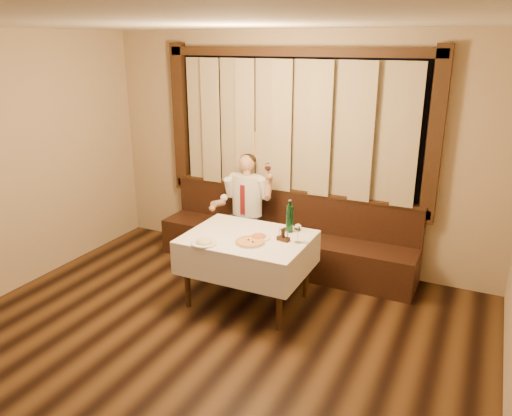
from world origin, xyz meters
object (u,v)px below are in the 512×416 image
at_px(cruet_caddy, 283,236).
at_px(green_bottle, 290,218).
at_px(dining_table, 248,245).
at_px(pizza, 250,242).
at_px(seated_man, 245,201).
at_px(pasta_red, 259,235).
at_px(banquette, 285,242).
at_px(pasta_cream, 204,240).

bearing_deg(cruet_caddy, green_bottle, 108.65).
bearing_deg(dining_table, green_bottle, 40.58).
distance_m(pizza, seated_man, 1.26).
bearing_deg(pasta_red, cruet_caddy, 9.44).
bearing_deg(banquette, pizza, -84.82).
bearing_deg(seated_man, green_bottle, -37.05).
relative_size(pasta_cream, seated_man, 0.19).
distance_m(pasta_cream, green_bottle, 0.93).
xyz_separation_m(pasta_cream, cruet_caddy, (0.68, 0.41, 0.01)).
bearing_deg(dining_table, seated_man, 118.33).
xyz_separation_m(cruet_caddy, seated_man, (-0.89, 0.90, -0.00)).
height_order(banquette, dining_table, banquette).
xyz_separation_m(dining_table, pasta_cream, (-0.29, -0.38, 0.14)).
relative_size(green_bottle, cruet_caddy, 2.58).
bearing_deg(seated_man, pasta_cream, -80.91).
xyz_separation_m(pizza, cruet_caddy, (0.28, 0.20, 0.03)).
relative_size(banquette, dining_table, 2.52).
bearing_deg(pizza, cruet_caddy, 35.95).
distance_m(pizza, pasta_cream, 0.46).
relative_size(pizza, pasta_red, 1.30).
bearing_deg(pasta_cream, seated_man, 99.09).
bearing_deg(green_bottle, cruet_caddy, -81.49).
distance_m(dining_table, pasta_cream, 0.50).
bearing_deg(banquette, seated_man, -170.05).
height_order(pizza, green_bottle, green_bottle).
distance_m(pasta_cream, seated_man, 1.33).
height_order(dining_table, seated_man, seated_man).
height_order(pasta_red, pasta_cream, pasta_cream).
bearing_deg(green_bottle, banquette, 115.28).
relative_size(pasta_red, cruet_caddy, 1.74).
relative_size(green_bottle, seated_man, 0.26).
relative_size(banquette, pasta_cream, 12.05).
relative_size(pasta_red, pasta_cream, 0.90).
xyz_separation_m(dining_table, pizza, (0.11, -0.16, 0.12)).
bearing_deg(pasta_red, pizza, -97.84).
bearing_deg(banquette, pasta_cream, -101.89).
bearing_deg(dining_table, banquette, 90.00).
bearing_deg(pizza, green_bottle, 62.57).
xyz_separation_m(pasta_red, seated_man, (-0.63, 0.94, 0.01)).
xyz_separation_m(banquette, cruet_caddy, (0.38, -0.99, 0.49)).
distance_m(dining_table, green_bottle, 0.52).
height_order(cruet_caddy, seated_man, seated_man).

